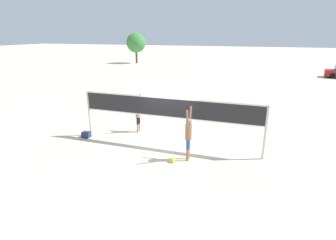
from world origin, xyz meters
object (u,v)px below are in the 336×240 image
object	(u,v)px
player_blocker	(138,113)
volleyball_net	(168,111)
player_spiker	(188,133)
tree_left_cluster	(136,43)
gear_bag	(86,135)
volleyball	(173,160)

from	to	relation	value
player_blocker	volleyball_net	bearing A→B (deg)	58.44
player_spiker	tree_left_cluster	size ratio (longest dim) A/B	0.44
tree_left_cluster	player_blocker	bearing A→B (deg)	-64.78
tree_left_cluster	volleyball_net	bearing A→B (deg)	-62.63
volleyball_net	gear_bag	distance (m)	4.65
player_blocker	gear_bag	xyz separation A→B (m)	(-2.22, -1.62, -0.93)
tree_left_cluster	gear_bag	bearing A→B (deg)	-69.20
volleyball	tree_left_cluster	distance (m)	38.42
volleyball_net	player_blocker	bearing A→B (deg)	148.44
volleyball	gear_bag	distance (m)	5.22
player_spiker	tree_left_cluster	xyz separation A→B (m)	(-18.08, 33.59, 2.29)
volleyball_net	gear_bag	bearing A→B (deg)	-175.92
player_spiker	tree_left_cluster	world-z (taller)	tree_left_cluster
player_spiker	tree_left_cluster	distance (m)	38.21
player_spiker	player_blocker	distance (m)	4.15
volleyball_net	player_blocker	world-z (taller)	volleyball_net
volleyball_net	volleyball	xyz separation A→B (m)	(0.72, -1.52, -1.63)
player_spiker	volleyball_net	bearing A→B (deg)	49.16
volleyball_net	player_blocker	xyz separation A→B (m)	(-2.13, 1.31, -0.67)
player_blocker	volleyball	world-z (taller)	player_blocker
player_spiker	volleyball	xyz separation A→B (m)	(-0.54, -0.43, -1.10)
gear_bag	volleyball_net	bearing A→B (deg)	4.08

